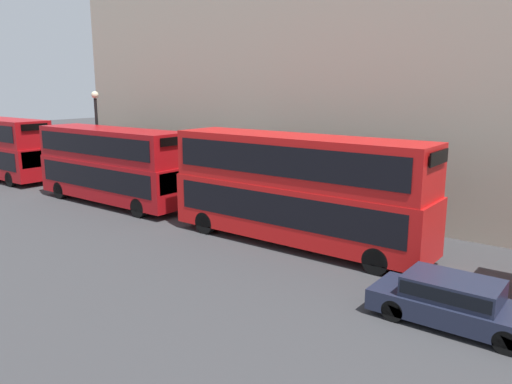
% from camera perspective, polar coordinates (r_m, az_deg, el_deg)
% --- Properties ---
extents(bus_second_in_queue, '(2.59, 11.47, 4.60)m').
position_cam_1_polar(bus_second_in_queue, '(20.66, 4.63, 0.70)').
color(bus_second_in_queue, red).
rests_on(bus_second_in_queue, ground).
extents(bus_third_in_queue, '(2.59, 10.35, 4.26)m').
position_cam_1_polar(bus_third_in_queue, '(29.15, -16.20, 3.23)').
color(bus_third_in_queue, '#A80F14').
rests_on(bus_third_in_queue, ground).
extents(car_hatchback, '(1.81, 4.60, 1.36)m').
position_cam_1_polar(car_hatchback, '(15.25, 21.70, -11.45)').
color(car_hatchback, '#1E2338').
rests_on(car_hatchback, ground).
extents(street_lamp, '(0.44, 0.44, 6.25)m').
position_cam_1_polar(street_lamp, '(32.95, -17.70, 6.79)').
color(street_lamp, black).
rests_on(street_lamp, ground).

